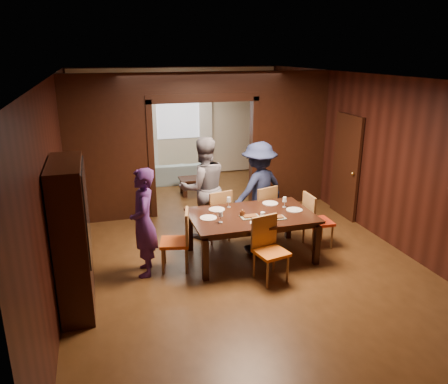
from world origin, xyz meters
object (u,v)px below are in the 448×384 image
object	(u,v)px
person_purple	(144,223)
coffee_table	(197,186)
person_navy	(259,189)
chair_far_r	(260,210)
dining_table	(251,236)
hutch	(72,237)
chair_far_l	(216,215)
person_grey	(204,188)
sofa	(177,172)
chair_left	(175,240)
chair_right	(319,220)
chair_near	(271,250)

from	to	relation	value
person_purple	coffee_table	distance (m)	4.02
person_navy	chair_far_r	bearing A→B (deg)	72.80
dining_table	chair_far_r	xyz separation A→B (m)	(0.48, 0.84, 0.10)
chair_far_r	hutch	bearing A→B (deg)	8.32
chair_far_l	chair_far_r	distance (m)	0.85
person_grey	person_navy	xyz separation A→B (m)	(1.01, -0.15, -0.06)
sofa	coffee_table	distance (m)	1.13
person_grey	chair_far_r	size ratio (longest dim) A/B	1.92
dining_table	hutch	xyz separation A→B (m)	(-2.73, -0.70, 0.62)
chair_left	coffee_table	bearing A→B (deg)	175.29
person_navy	chair_left	xyz separation A→B (m)	(-1.76, -0.97, -0.39)
sofa	chair_far_l	xyz separation A→B (m)	(-0.01, -3.80, 0.22)
hutch	chair_right	bearing A→B (deg)	11.06
chair_far_l	chair_near	world-z (taller)	same
dining_table	chair_far_r	world-z (taller)	chair_far_r
person_grey	chair_near	bearing A→B (deg)	101.54
sofa	chair_near	bearing A→B (deg)	96.19
sofa	dining_table	size ratio (longest dim) A/B	0.90
person_purple	chair_far_l	world-z (taller)	person_purple
person_navy	chair_near	world-z (taller)	person_navy
coffee_table	chair_far_l	size ratio (longest dim) A/B	0.82
chair_left	chair_near	bearing A→B (deg)	73.19
chair_far_l	hutch	xyz separation A→B (m)	(-2.35, -1.55, 0.52)
chair_left	hutch	distance (m)	1.66
chair_left	chair_near	xyz separation A→B (m)	(1.31, -0.76, 0.00)
person_grey	person_navy	distance (m)	1.02
chair_far_r	person_purple	bearing A→B (deg)	4.62
person_purple	hutch	bearing A→B (deg)	-50.68
person_purple	chair_left	bearing A→B (deg)	96.89
coffee_table	chair_far_r	world-z (taller)	chair_far_r
sofa	hutch	size ratio (longest dim) A/B	0.90
sofa	chair_left	bearing A→B (deg)	81.07
person_navy	chair_far_r	xyz separation A→B (m)	(0.01, -0.08, -0.39)
chair_far_l	coffee_table	bearing A→B (deg)	-108.73
person_navy	sofa	bearing A→B (deg)	-99.96
person_purple	chair_right	distance (m)	3.04
dining_table	coffee_table	xyz separation A→B (m)	(-0.11, 3.55, -0.18)
person_navy	dining_table	xyz separation A→B (m)	(-0.47, -0.92, -0.49)
person_purple	chair_right	size ratio (longest dim) A/B	1.73
hutch	person_grey	bearing A→B (deg)	39.06
person_grey	sofa	world-z (taller)	person_grey
chair_far_l	chair_far_r	bearing A→B (deg)	166.81
coffee_table	chair_left	distance (m)	3.80
coffee_table	chair_near	size ratio (longest dim) A/B	0.82
dining_table	chair_right	distance (m)	1.28
person_purple	person_navy	world-z (taller)	person_navy
dining_table	chair_near	xyz separation A→B (m)	(0.02, -0.81, 0.10)
person_grey	hutch	bearing A→B (deg)	34.18
dining_table	hutch	size ratio (longest dim) A/B	1.00
person_navy	coffee_table	size ratio (longest dim) A/B	2.18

